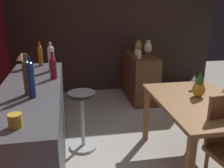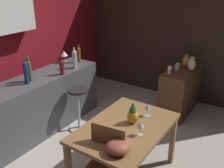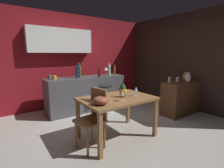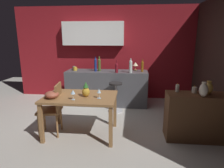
{
  "view_description": "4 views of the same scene",
  "coord_description": "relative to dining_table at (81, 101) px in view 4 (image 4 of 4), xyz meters",
  "views": [
    {
      "loc": [
        -2.3,
        1.0,
        1.7
      ],
      "look_at": [
        0.64,
        0.48,
        0.73
      ],
      "focal_mm": 40.24,
      "sensor_mm": 36.0,
      "label": 1
    },
    {
      "loc": [
        -2.3,
        -1.59,
        2.34
      ],
      "look_at": [
        0.62,
        0.36,
        0.85
      ],
      "focal_mm": 41.13,
      "sensor_mm": 36.0,
      "label": 2
    },
    {
      "loc": [
        -1.81,
        -2.57,
        1.49
      ],
      "look_at": [
        0.39,
        0.54,
        0.81
      ],
      "focal_mm": 26.54,
      "sensor_mm": 36.0,
      "label": 3
    },
    {
      "loc": [
        0.8,
        -3.56,
        1.76
      ],
      "look_at": [
        0.39,
        0.39,
        0.8
      ],
      "focal_mm": 31.28,
      "sensor_mm": 36.0,
      "label": 4
    }
  ],
  "objects": [
    {
      "name": "ground_plane",
      "position": [
        0.11,
        0.31,
        -0.65
      ],
      "size": [
        9.0,
        9.0,
        0.0
      ],
      "primitive_type": "plane",
      "color": "#B7B2A8"
    },
    {
      "name": "wall_kitchen_back",
      "position": [
        0.04,
        2.39,
        0.76
      ],
      "size": [
        5.2,
        0.33,
        2.6
      ],
      "color": "maroon",
      "rests_on": "ground_plane"
    },
    {
      "name": "dining_table",
      "position": [
        0.0,
        0.0,
        0.0
      ],
      "size": [
        1.27,
        0.86,
        0.74
      ],
      "color": "olive",
      "rests_on": "ground_plane"
    },
    {
      "name": "kitchen_counter",
      "position": [
        0.25,
        1.71,
        -0.2
      ],
      "size": [
        2.1,
        0.6,
        0.9
      ],
      "primitive_type": "cube",
      "color": "#4C4C51",
      "rests_on": "ground_plane"
    },
    {
      "name": "sideboard_cabinet",
      "position": [
        2.07,
        0.05,
        -0.24
      ],
      "size": [
        1.1,
        0.44,
        0.82
      ],
      "primitive_type": "cube",
      "color": "#56351E",
      "rests_on": "ground_plane"
    },
    {
      "name": "chair_near_window",
      "position": [
        -0.5,
        -0.04,
        -0.13
      ],
      "size": [
        0.45,
        0.45,
        0.96
      ],
      "color": "olive",
      "rests_on": "ground_plane"
    },
    {
      "name": "bar_stool",
      "position": [
        0.53,
        1.19,
        -0.27
      ],
      "size": [
        0.34,
        0.34,
        0.72
      ],
      "color": "#262323",
      "rests_on": "ground_plane"
    },
    {
      "name": "wine_glass_left",
      "position": [
        -0.06,
        -0.22,
        0.22
      ],
      "size": [
        0.08,
        0.08,
        0.17
      ],
      "color": "silver",
      "rests_on": "dining_table"
    },
    {
      "name": "wine_glass_right",
      "position": [
        0.35,
        -0.1,
        0.21
      ],
      "size": [
        0.07,
        0.07,
        0.17
      ],
      "color": "silver",
      "rests_on": "dining_table"
    },
    {
      "name": "pineapple_centerpiece",
      "position": [
        0.11,
        -0.03,
        0.2
      ],
      "size": [
        0.13,
        0.13,
        0.27
      ],
      "color": "gold",
      "rests_on": "dining_table"
    },
    {
      "name": "fruit_bowl",
      "position": [
        -0.45,
        -0.18,
        0.15
      ],
      "size": [
        0.24,
        0.24,
        0.13
      ],
      "primitive_type": "ellipsoid",
      "color": "#9E4C38",
      "rests_on": "dining_table"
    },
    {
      "name": "wine_bottle_amber",
      "position": [
        1.16,
        1.67,
        0.4
      ],
      "size": [
        0.06,
        0.06,
        0.32
      ],
      "color": "#8C5114",
      "rests_on": "kitchen_counter"
    },
    {
      "name": "wine_bottle_ruby",
      "position": [
        0.53,
        1.48,
        0.38
      ],
      "size": [
        0.07,
        0.07,
        0.3
      ],
      "color": "maroon",
      "rests_on": "kitchen_counter"
    },
    {
      "name": "wine_bottle_clear",
      "position": [
        0.87,
        1.52,
        0.42
      ],
      "size": [
        0.08,
        0.08,
        0.35
      ],
      "color": "silver",
      "rests_on": "kitchen_counter"
    },
    {
      "name": "wine_bottle_olive",
      "position": [
        0.06,
        1.69,
        0.43
      ],
      "size": [
        0.07,
        0.07,
        0.38
      ],
      "color": "#475623",
      "rests_on": "kitchen_counter"
    },
    {
      "name": "wine_bottle_cobalt",
      "position": [
        -0.03,
        1.64,
        0.43
      ],
      "size": [
        0.06,
        0.06,
        0.37
      ],
      "color": "navy",
      "rests_on": "kitchen_counter"
    },
    {
      "name": "cup_mustard",
      "position": [
        -0.58,
        1.69,
        0.3
      ],
      "size": [
        0.13,
        0.09,
        0.1
      ],
      "color": "gold",
      "rests_on": "kitchen_counter"
    },
    {
      "name": "cup_slate",
      "position": [
        -0.65,
        1.83,
        0.3
      ],
      "size": [
        0.11,
        0.08,
        0.09
      ],
      "color": "#515660",
      "rests_on": "kitchen_counter"
    },
    {
      "name": "counter_lamp",
      "position": [
        0.99,
        1.88,
        0.41
      ],
      "size": [
        0.14,
        0.14,
        0.21
      ],
      "color": "#A58447",
      "rests_on": "kitchen_counter"
    },
    {
      "name": "pillar_candle_tall",
      "position": [
        1.98,
        0.13,
        0.22
      ],
      "size": [
        0.08,
        0.08,
        0.13
      ],
      "color": "white",
      "rests_on": "sideboard_cabinet"
    },
    {
      "name": "pillar_candle_short",
      "position": [
        1.7,
        0.16,
        0.23
      ],
      "size": [
        0.06,
        0.06,
        0.15
      ],
      "color": "white",
      "rests_on": "sideboard_cabinet"
    },
    {
      "name": "vase_ceramic_ivory",
      "position": [
        2.05,
        -0.09,
        0.28
      ],
      "size": [
        0.14,
        0.14,
        0.24
      ],
      "color": "beige",
      "rests_on": "sideboard_cabinet"
    },
    {
      "name": "vase_brass",
      "position": [
        2.18,
        0.05,
        0.28
      ],
      "size": [
        0.14,
        0.14,
        0.23
      ],
      "color": "#B78C38",
      "rests_on": "sideboard_cabinet"
    }
  ]
}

